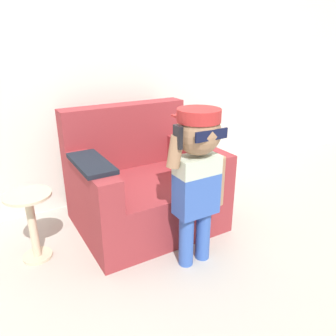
# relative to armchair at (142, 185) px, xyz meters

# --- Properties ---
(ground_plane) EXTENTS (10.00, 10.00, 0.00)m
(ground_plane) POSITION_rel_armchair_xyz_m (0.16, -0.09, -0.31)
(ground_plane) COLOR #ADA89E
(wall_back) EXTENTS (10.00, 0.05, 2.60)m
(wall_back) POSITION_rel_armchair_xyz_m (0.16, 0.58, 0.99)
(wall_back) COLOR silver
(wall_back) RESTS_ON ground_plane
(armchair) EXTENTS (1.06, 0.89, 0.91)m
(armchair) POSITION_rel_armchair_xyz_m (0.00, 0.00, 0.00)
(armchair) COLOR maroon
(armchair) RESTS_ON ground_plane
(person_child) EXTENTS (0.42, 0.32, 1.03)m
(person_child) POSITION_rel_armchair_xyz_m (0.06, -0.65, 0.38)
(person_child) COLOR #3356AD
(person_child) RESTS_ON ground_plane
(side_table) EXTENTS (0.30, 0.30, 0.48)m
(side_table) POSITION_rel_armchair_xyz_m (-0.85, -0.08, -0.02)
(side_table) COLOR beige
(side_table) RESTS_ON ground_plane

